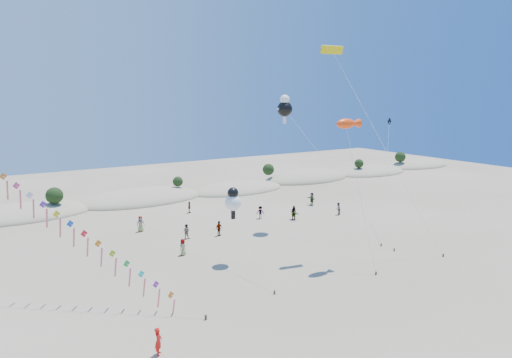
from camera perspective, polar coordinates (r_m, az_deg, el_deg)
The scene contains 10 objects.
ground at distance 29.22m, azimuth 13.36°, elevation -20.48°, with size 160.00×160.00×0.00m, color #806F59.
dune_ridge at distance 67.07m, azimuth -14.18°, elevation -2.56°, with size 145.30×11.49×5.57m.
kite_train at distance 36.80m, azimuth -29.78°, elevation -0.57°, with size 19.94×21.25×17.34m.
fish_kite at distance 39.17m, azimuth 12.19°, elevation 7.18°, with size 2.60×4.56×13.29m.
cartoon_kite_low at distance 39.10m, azimuth -3.08°, elevation -2.89°, with size 1.51×8.52×7.10m.
cartoon_kite_high at distance 49.58m, azimuth 3.87°, elevation 9.52°, with size 5.47×13.90×15.50m.
parafoil_kite at distance 42.23m, azimuth 10.38°, elevation 16.04°, with size 9.35×8.21×19.91m.
dark_kite at distance 52.58m, azimuth 17.10°, elevation 3.31°, with size 9.16×7.58×12.79m.
flyer_foreground at distance 27.64m, azimuth -12.88°, elevation -20.33°, with size 0.63×0.41×1.72m, color red.
beachgoers at distance 53.35m, azimuth 0.01°, elevation -4.78°, with size 25.41×15.39×1.83m.
Camera 1 is at (-18.13, -17.41, 14.91)m, focal length 30.00 mm.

